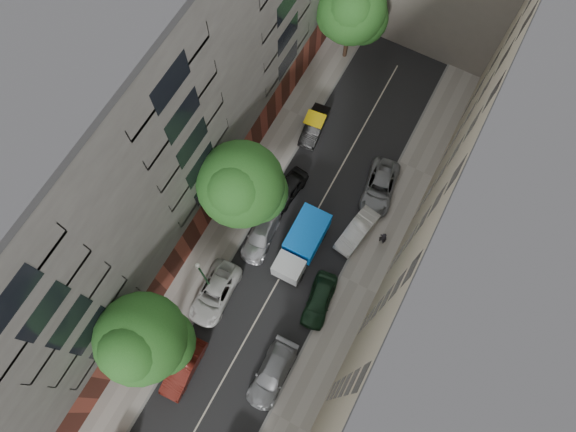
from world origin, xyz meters
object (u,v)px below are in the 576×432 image
Objects in this scene: tarp_truck at (302,244)px; car_left_4 at (288,190)px; tree_mid at (241,187)px; car_right_3 at (357,231)px; tree_far at (352,12)px; car_right_1 at (272,374)px; pedestrian at (383,238)px; tree_near at (142,341)px; car_left_1 at (183,368)px; car_right_4 at (380,187)px; car_left_5 at (314,126)px; car_left_2 at (215,293)px; lamp_post at (203,275)px; car_right_2 at (319,300)px; car_left_3 at (261,235)px.

tarp_truck is 5.00m from car_left_4.
tarp_truck is 6.90m from tree_mid.
tree_far is at bearing 128.98° from car_right_3.
tarp_truck is 0.67× the size of tree_far.
car_right_3 is (0.67, 12.40, -0.03)m from car_right_1.
tree_near is at bearing 64.61° from pedestrian.
car_right_1 is at bearing -75.63° from tarp_truck.
car_left_1 reaches higher than car_right_4.
car_left_5 is at bearing 111.15° from tarp_truck.
tarp_truck is 1.38× the size of car_left_4.
car_left_2 is at bearing 94.73° from car_left_1.
car_right_1 is 0.54× the size of tree_mid.
car_left_4 is 6.26m from car_left_5.
tree_near is (-0.90, -5.31, 6.10)m from car_left_2.
car_right_4 is at bearing 68.17° from car_left_1.
tree_far is at bearing 90.14° from tree_near.
car_left_5 is 9.47m from tree_far.
car_right_4 is at bearing 58.30° from car_left_2.
lamp_post reaches higher than car_left_5.
car_right_2 reaches higher than car_right_4.
car_right_3 is (0.13, 6.20, -0.05)m from car_right_2.
pedestrian is at bearing -54.77° from tree_far.
tree_far is at bearing 102.91° from car_right_2.
car_left_3 is at bearing 78.07° from car_left_2.
tree_near is 11.76m from tree_mid.
car_right_2 is at bearing 80.40° from pedestrian.
car_left_3 is 0.93× the size of car_right_1.
car_left_5 is 2.46× the size of pedestrian.
tree_near is 29.49m from tree_far.
car_left_1 is 0.88× the size of car_right_4.
lamp_post reaches higher than pedestrian.
tree_mid is at bearing 126.71° from car_right_1.
lamp_post is at bearing -167.43° from car_right_2.
car_left_5 is at bearing 88.05° from car_left_3.
car_left_2 is 15.39m from car_right_4.
car_left_1 is 1.03× the size of car_right_2.
car_right_3 is 10.27m from tree_mid.
car_left_4 reaches higher than car_right_3.
tree_far reaches higher than car_right_3.
car_left_2 reaches higher than car_left_5.
car_right_4 is 14.24m from tree_far.
car_right_4 is 12.16m from tree_mid.
tarp_truck is at bearing -74.44° from tree_far.
car_left_2 is 1.00× the size of car_right_4.
pedestrian is at bearing 18.03° from tree_mid.
car_left_3 reaches higher than car_left_5.
car_right_3 is 12.45m from lamp_post.
tree_near is at bearing -93.11° from lamp_post.
car_right_2 is at bearing -27.22° from car_left_3.
lamp_post reaches higher than car_left_1.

